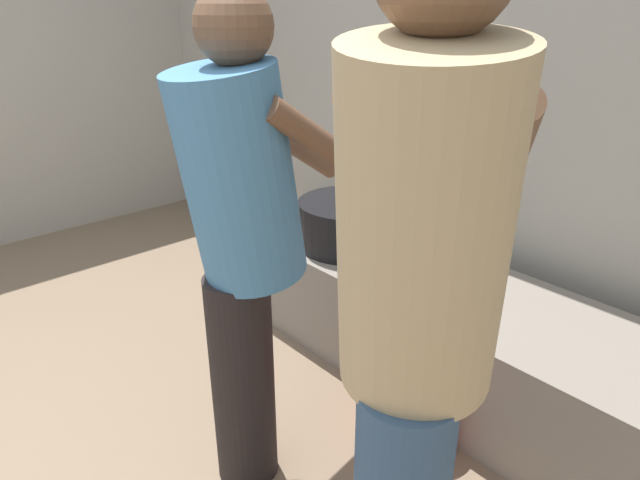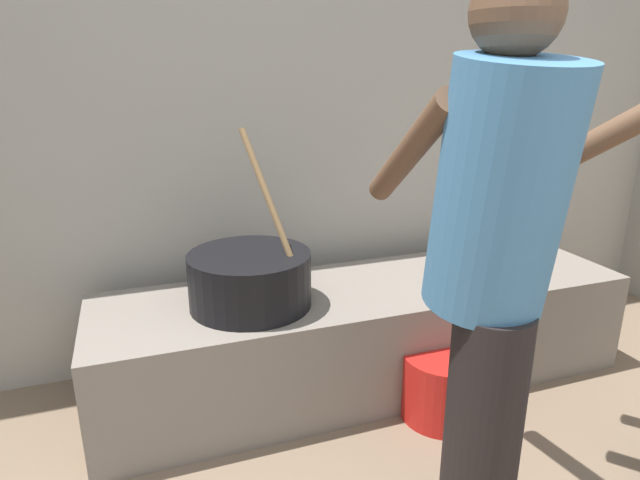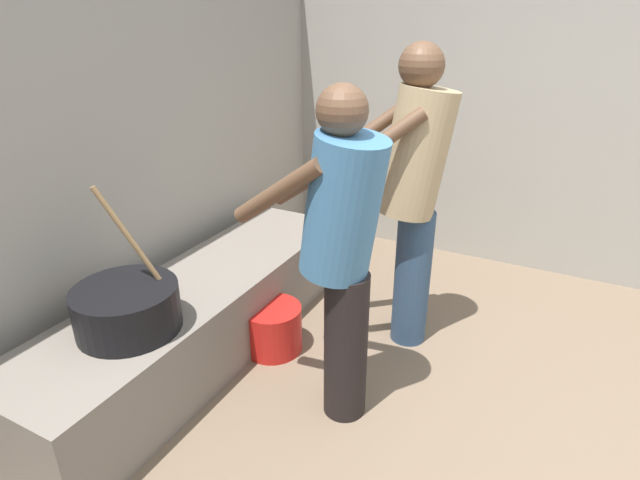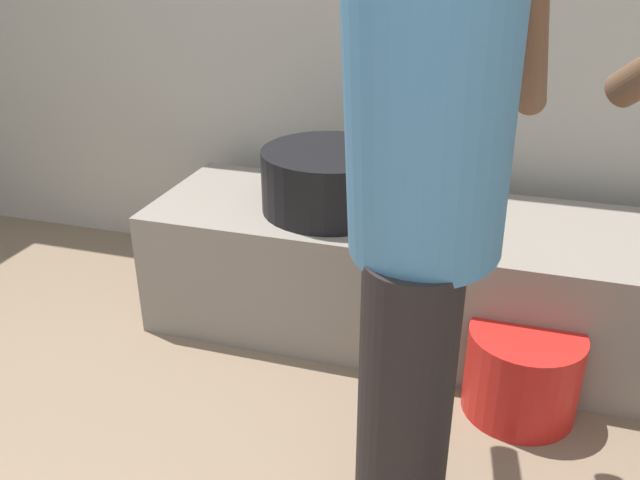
{
  "view_description": "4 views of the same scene",
  "coord_description": "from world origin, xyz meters",
  "px_view_note": "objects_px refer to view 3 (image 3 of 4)",
  "views": [
    {
      "loc": [
        1.56,
        0.2,
        1.48
      ],
      "look_at": [
        0.58,
        1.08,
        0.91
      ],
      "focal_mm": 31.31,
      "sensor_mm": 36.0,
      "label": 1
    },
    {
      "loc": [
        -0.49,
        -0.0,
        1.3
      ],
      "look_at": [
        0.03,
        1.45,
        0.81
      ],
      "focal_mm": 30.03,
      "sensor_mm": 36.0,
      "label": 2
    },
    {
      "loc": [
        -1.44,
        0.2,
        1.75
      ],
      "look_at": [
        0.55,
        1.23,
        0.75
      ],
      "focal_mm": 28.64,
      "sensor_mm": 36.0,
      "label": 3
    },
    {
      "loc": [
        0.47,
        -0.13,
        1.3
      ],
      "look_at": [
        0.07,
        1.17,
        0.66
      ],
      "focal_mm": 36.9,
      "sensor_mm": 36.0,
      "label": 4
    }
  ],
  "objects_px": {
    "cook_in_tan_shirt": "(413,185)",
    "cook_in_blue_shirt": "(341,245)",
    "cooking_pot_main": "(127,308)",
    "bucket_red_plastic": "(272,328)"
  },
  "relations": [
    {
      "from": "cook_in_blue_shirt",
      "to": "bucket_red_plastic",
      "type": "xyz_separation_m",
      "value": [
        0.25,
        0.53,
        -0.73
      ]
    },
    {
      "from": "cook_in_blue_shirt",
      "to": "bucket_red_plastic",
      "type": "distance_m",
      "value": 0.94
    },
    {
      "from": "cooking_pot_main",
      "to": "cook_in_tan_shirt",
      "type": "relative_size",
      "value": 0.4
    },
    {
      "from": "cook_in_tan_shirt",
      "to": "cook_in_blue_shirt",
      "type": "bearing_deg",
      "value": 172.99
    },
    {
      "from": "cook_in_tan_shirt",
      "to": "bucket_red_plastic",
      "type": "distance_m",
      "value": 1.1
    },
    {
      "from": "cook_in_blue_shirt",
      "to": "bucket_red_plastic",
      "type": "height_order",
      "value": "cook_in_blue_shirt"
    },
    {
      "from": "cook_in_tan_shirt",
      "to": "bucket_red_plastic",
      "type": "height_order",
      "value": "cook_in_tan_shirt"
    },
    {
      "from": "cooking_pot_main",
      "to": "bucket_red_plastic",
      "type": "distance_m",
      "value": 0.86
    },
    {
      "from": "cooking_pot_main",
      "to": "cook_in_tan_shirt",
      "type": "xyz_separation_m",
      "value": [
        1.11,
        -0.94,
        0.39
      ]
    },
    {
      "from": "cook_in_tan_shirt",
      "to": "bucket_red_plastic",
      "type": "relative_size",
      "value": 4.95
    }
  ]
}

